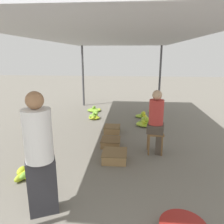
{
  "coord_description": "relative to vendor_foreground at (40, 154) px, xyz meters",
  "views": [
    {
      "loc": [
        0.4,
        -1.43,
        2.07
      ],
      "look_at": [
        0.0,
        3.19,
        0.84
      ],
      "focal_mm": 35.0,
      "sensor_mm": 36.0,
      "label": 1
    }
  ],
  "objects": [
    {
      "name": "crate_near",
      "position": [
        0.84,
        1.55,
        -0.76
      ],
      "size": [
        0.49,
        0.49,
        0.2
      ],
      "color": "#9E7A4C",
      "rests_on": "ground"
    },
    {
      "name": "crate_mid",
      "position": [
        0.65,
        3.16,
        -0.76
      ],
      "size": [
        0.43,
        0.43,
        0.19
      ],
      "color": "#9E7A4C",
      "rests_on": "ground"
    },
    {
      "name": "crate_far",
      "position": [
        0.69,
        2.26,
        -0.77
      ],
      "size": [
        0.44,
        0.44,
        0.17
      ],
      "color": "olive",
      "rests_on": "ground"
    },
    {
      "name": "vendor_seated",
      "position": [
        1.69,
        2.0,
        -0.14
      ],
      "size": [
        0.4,
        0.4,
        1.37
      ],
      "color": "#4C4238",
      "rests_on": "ground"
    },
    {
      "name": "canopy_tarp",
      "position": [
        0.73,
        2.82,
        1.56
      ],
      "size": [
        3.48,
        7.44,
        0.04
      ],
      "primitive_type": "cube",
      "color": "#B2B2B7",
      "rests_on": "canopy_post_front_left"
    },
    {
      "name": "vendor_foreground",
      "position": [
        0.0,
        0.0,
        0.0
      ],
      "size": [
        0.46,
        0.46,
        1.66
      ],
      "color": "#2D2D33",
      "rests_on": "ground"
    },
    {
      "name": "banana_pile_right_1",
      "position": [
        1.54,
        4.7,
        -0.77
      ],
      "size": [
        0.4,
        0.5,
        0.23
      ],
      "color": "yellow",
      "rests_on": "ground"
    },
    {
      "name": "stool",
      "position": [
        1.67,
        1.99,
        -0.48
      ],
      "size": [
        0.34,
        0.34,
        0.47
      ],
      "color": "brown",
      "rests_on": "ground"
    },
    {
      "name": "banana_pile_left_0",
      "position": [
        -0.2,
        5.39,
        -0.8
      ],
      "size": [
        0.51,
        0.64,
        0.2
      ],
      "color": "yellow",
      "rests_on": "ground"
    },
    {
      "name": "banana_pile_right_2",
      "position": [
        2.0,
        5.13,
        -0.77
      ],
      "size": [
        0.47,
        0.4,
        0.23
      ],
      "color": "#8DBD33",
      "rests_on": "ground"
    },
    {
      "name": "banana_pile_left_2",
      "position": [
        -0.05,
        4.39,
        -0.76
      ],
      "size": [
        0.37,
        0.42,
        0.24
      ],
      "color": "#B1CB2C",
      "rests_on": "ground"
    },
    {
      "name": "canopy_post_back_left",
      "position": [
        -0.81,
        6.34,
        0.34
      ],
      "size": [
        0.08,
        0.08,
        2.4
      ],
      "primitive_type": "cylinder",
      "color": "#4C4C51",
      "rests_on": "ground"
    },
    {
      "name": "banana_pile_left_1",
      "position": [
        -0.59,
        0.88,
        -0.79
      ],
      "size": [
        0.54,
        0.58,
        0.15
      ],
      "color": "#77B437",
      "rests_on": "ground"
    },
    {
      "name": "banana_pile_right_0",
      "position": [
        1.58,
        3.87,
        -0.78
      ],
      "size": [
        0.58,
        0.52,
        0.27
      ],
      "color": "#78B437",
      "rests_on": "ground"
    },
    {
      "name": "canopy_post_back_right",
      "position": [
        2.27,
        6.34,
        0.34
      ],
      "size": [
        0.08,
        0.08,
        2.4
      ],
      "primitive_type": "cylinder",
      "color": "#4C4C51",
      "rests_on": "ground"
    }
  ]
}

